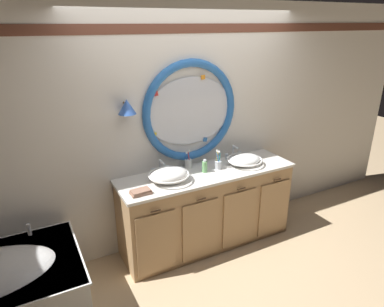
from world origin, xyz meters
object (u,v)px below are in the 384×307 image
sink_basin_left (169,175)px  toothbrush_holder_left (188,163)px  soap_dispenser (205,166)px  toothbrush_holder_right (218,164)px  folded_hand_towel (141,192)px  sink_basin_right (245,160)px

sink_basin_left → toothbrush_holder_left: 0.40m
sink_basin_left → soap_dispenser: soap_dispenser is taller
toothbrush_holder_right → folded_hand_towel: toothbrush_holder_right is taller
soap_dispenser → folded_hand_towel: 0.79m
toothbrush_holder_right → toothbrush_holder_left: bearing=145.7°
toothbrush_holder_right → soap_dispenser: toothbrush_holder_right is taller
sink_basin_left → toothbrush_holder_right: 0.60m
toothbrush_holder_right → folded_hand_towel: 0.96m
sink_basin_left → soap_dispenser: 0.43m
sink_basin_right → soap_dispenser: (-0.50, 0.03, 0.01)m
toothbrush_holder_right → sink_basin_left: bearing=-176.4°
sink_basin_right → sink_basin_left: bearing=180.0°
sink_basin_right → folded_hand_towel: 1.27m
toothbrush_holder_left → sink_basin_right: bearing=-20.4°
sink_basin_right → soap_dispenser: 0.50m
soap_dispenser → toothbrush_holder_right: bearing=2.3°
toothbrush_holder_left → folded_hand_towel: bearing=-152.9°
toothbrush_holder_left → toothbrush_holder_right: 0.33m
toothbrush_holder_left → soap_dispenser: 0.21m
sink_basin_left → toothbrush_holder_left: size_ratio=2.07×
sink_basin_left → soap_dispenser: (0.43, 0.03, -0.00)m
sink_basin_left → soap_dispenser: bearing=4.1°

